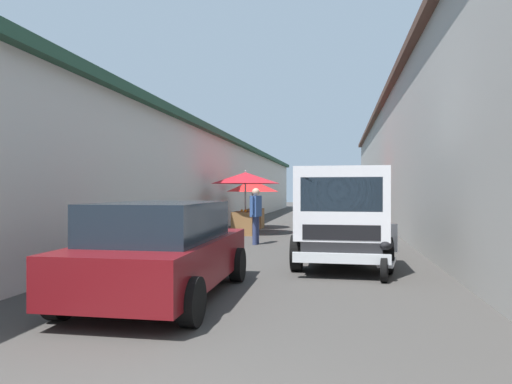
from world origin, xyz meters
TOP-DOWN VIEW (x-y plane):
  - ground at (13.50, 0.00)m, footprint 90.00×90.00m
  - building_left_whitewash at (15.75, 7.01)m, footprint 49.80×7.50m
  - building_right_concrete at (15.75, -7.01)m, footprint 49.80×7.50m
  - fruit_stall_far_right at (16.72, 2.21)m, footprint 2.23×2.23m
  - fruit_stall_far_left at (14.08, 1.99)m, footprint 2.54×2.54m
  - fruit_stall_near_left at (18.25, -2.23)m, footprint 2.16×2.16m
  - hatchback_car at (4.41, 1.21)m, footprint 3.94×1.98m
  - delivery_truck at (7.72, -1.44)m, footprint 4.92×1.97m
  - vendor_by_crates at (11.15, 1.04)m, footprint 0.66×0.29m
  - parked_scooter at (6.82, -2.31)m, footprint 1.68×0.51m

SIDE VIEW (x-z plane):
  - ground at x=13.50m, z-range 0.00..0.00m
  - parked_scooter at x=6.82m, z-range -0.12..1.02m
  - hatchback_car at x=4.41m, z-range 0.01..1.46m
  - vendor_by_crates at x=11.15m, z-range 0.14..1.84m
  - delivery_truck at x=7.72m, z-range 0.00..2.08m
  - fruit_stall_near_left at x=18.25m, z-range 0.48..2.65m
  - fruit_stall_far_right at x=16.72m, z-range 0.54..2.68m
  - fruit_stall_far_left at x=14.08m, z-range 0.60..2.97m
  - building_left_whitewash at x=15.75m, z-range 0.01..4.09m
  - building_right_concrete at x=15.75m, z-range 0.01..5.91m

